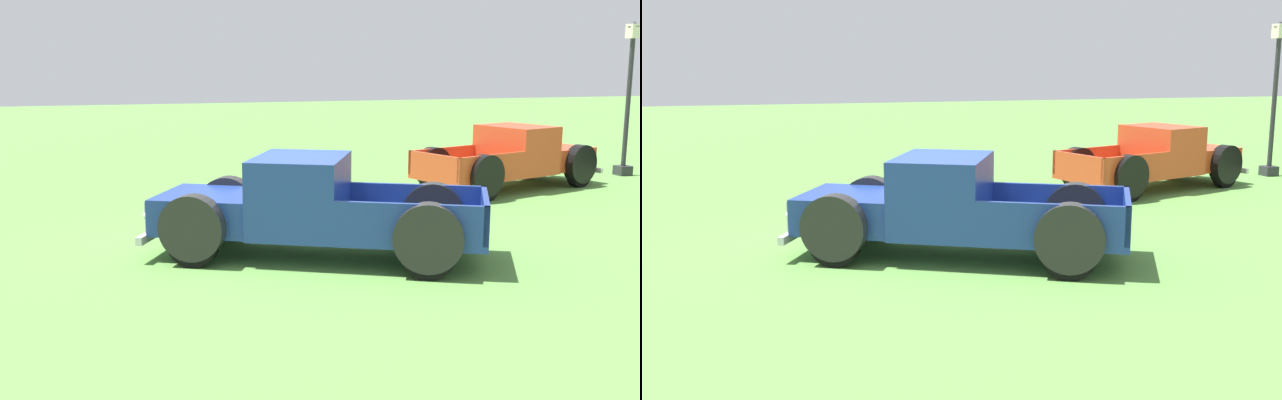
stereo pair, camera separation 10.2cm
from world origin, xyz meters
TOP-DOWN VIEW (x-y plane):
  - ground_plane at (0.00, 0.00)m, footprint 80.00×80.00m
  - pickup_truck_foreground at (0.33, 0.10)m, footprint 3.93×5.38m
  - pickup_truck_behind_left at (-4.21, 6.71)m, footprint 3.13×5.12m
  - lamp_post_near at (-5.08, 10.41)m, footprint 0.36×0.36m

SIDE VIEW (x-z plane):
  - ground_plane at x=0.00m, z-range 0.00..0.00m
  - pickup_truck_behind_left at x=-4.21m, z-range -0.03..1.44m
  - pickup_truck_foreground at x=0.33m, z-range -0.04..1.53m
  - lamp_post_near at x=-5.08m, z-range 0.10..4.06m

